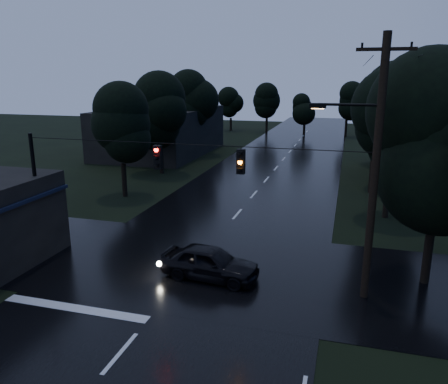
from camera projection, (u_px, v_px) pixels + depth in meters
The scene contains 16 objects.
main_road at pixel (266, 180), 37.04m from camera, with size 12.00×120.00×0.02m, color black.
cross_street at pixel (195, 265), 20.31m from camera, with size 60.00×9.00×0.02m, color black.
building_far_right at pixel (441, 154), 36.47m from camera, with size 10.00×14.00×4.40m, color black.
building_far_left at pixel (161, 131), 49.42m from camera, with size 10.00×16.00×5.00m, color black.
utility_pole_main at pixel (373, 167), 16.06m from camera, with size 3.50×0.30×10.00m.
utility_pole_far at pixel (374, 142), 31.98m from camera, with size 2.00×0.30×7.50m.
anchor_pole_left at pixel (37, 197), 20.61m from camera, with size 0.18×0.18×6.00m, color black.
span_signals at pixel (197, 158), 17.88m from camera, with size 15.00×0.37×1.12m.
tree_corner_near at pixel (442, 142), 17.04m from camera, with size 4.48×4.48×9.44m.
tree_left_a at pixel (121, 124), 30.66m from camera, with size 3.92×3.92×8.26m.
tree_left_b at pixel (160, 111), 38.15m from camera, with size 4.20×4.20×8.85m.
tree_left_c at pixel (192, 100), 47.51m from camera, with size 4.48×4.48×9.44m.
tree_right_a at pixel (394, 127), 25.77m from camera, with size 4.20×4.20×8.85m.
tree_right_b at pixel (394, 111), 32.95m from camera, with size 4.48×4.48×9.44m.
tree_right_c at pixel (392, 99), 41.99m from camera, with size 4.76×4.76×10.03m.
car at pixel (210, 262), 18.79m from camera, with size 1.73×4.29×1.46m, color black.
Camera 1 is at (6.47, -5.66, 8.48)m, focal length 35.00 mm.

